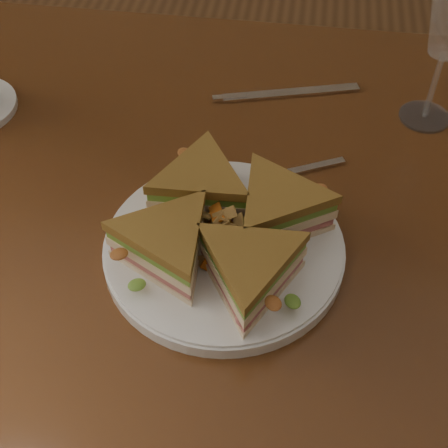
{
  "coord_description": "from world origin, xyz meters",
  "views": [
    {
      "loc": [
        0.06,
        -0.54,
        1.3
      ],
      "look_at": [
        -0.01,
        -0.1,
        0.8
      ],
      "focal_mm": 50.0,
      "sensor_mm": 36.0,
      "label": 1
    }
  ],
  "objects_px": {
    "spoon": "(244,182)",
    "knife": "(281,94)",
    "plate": "(224,249)",
    "table": "(238,243)",
    "sandwich_wedges": "(224,227)"
  },
  "relations": [
    {
      "from": "spoon",
      "to": "knife",
      "type": "xyz_separation_m",
      "value": [
        0.03,
        0.19,
        -0.0
      ]
    },
    {
      "from": "plate",
      "to": "spoon",
      "type": "relative_size",
      "value": 1.59
    },
    {
      "from": "spoon",
      "to": "table",
      "type": "bearing_deg",
      "value": -130.69
    },
    {
      "from": "spoon",
      "to": "knife",
      "type": "bearing_deg",
      "value": 54.57
    },
    {
      "from": "plate",
      "to": "sandwich_wedges",
      "type": "height_order",
      "value": "sandwich_wedges"
    },
    {
      "from": "spoon",
      "to": "knife",
      "type": "distance_m",
      "value": 0.19
    },
    {
      "from": "table",
      "to": "knife",
      "type": "bearing_deg",
      "value": 80.28
    },
    {
      "from": "table",
      "to": "knife",
      "type": "xyz_separation_m",
      "value": [
        0.03,
        0.2,
        0.1
      ]
    },
    {
      "from": "table",
      "to": "spoon",
      "type": "bearing_deg",
      "value": 75.36
    },
    {
      "from": "table",
      "to": "sandwich_wedges",
      "type": "relative_size",
      "value": 4.1
    },
    {
      "from": "plate",
      "to": "sandwich_wedges",
      "type": "bearing_deg",
      "value": 180.0
    },
    {
      "from": "knife",
      "to": "sandwich_wedges",
      "type": "bearing_deg",
      "value": -113.62
    },
    {
      "from": "plate",
      "to": "knife",
      "type": "xyz_separation_m",
      "value": [
        0.04,
        0.3,
        -0.01
      ]
    },
    {
      "from": "spoon",
      "to": "knife",
      "type": "height_order",
      "value": "spoon"
    },
    {
      "from": "sandwich_wedges",
      "to": "spoon",
      "type": "xyz_separation_m",
      "value": [
        0.01,
        0.11,
        -0.04
      ]
    }
  ]
}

